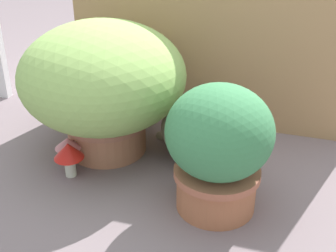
{
  "coord_description": "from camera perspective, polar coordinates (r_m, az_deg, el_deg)",
  "views": [
    {
      "loc": [
        0.49,
        -1.24,
        0.93
      ],
      "look_at": [
        0.08,
        0.09,
        0.18
      ],
      "focal_mm": 48.22,
      "sensor_mm": 36.0,
      "label": 1
    }
  ],
  "objects": [
    {
      "name": "ground_plane",
      "position": [
        1.63,
        -3.72,
        -6.65
      ],
      "size": [
        6.0,
        6.0,
        0.0
      ],
      "primitive_type": "plane",
      "color": "slate"
    },
    {
      "name": "cardboard_backdrop",
      "position": [
        1.87,
        5.51,
        10.97
      ],
      "size": [
        1.21,
        0.03,
        0.76
      ],
      "primitive_type": "cube",
      "color": "tan",
      "rests_on": "ground"
    },
    {
      "name": "grass_planter",
      "position": [
        1.68,
        -8.18,
        5.63
      ],
      "size": [
        0.61,
        0.61,
        0.51
      ],
      "color": "#AB6D4E",
      "rests_on": "ground"
    },
    {
      "name": "leafy_planter",
      "position": [
        1.38,
        6.41,
        -2.57
      ],
      "size": [
        0.33,
        0.33,
        0.42
      ],
      "color": "#AB6442",
      "rests_on": "ground"
    },
    {
      "name": "cat",
      "position": [
        1.67,
        3.36,
        -0.79
      ],
      "size": [
        0.35,
        0.28,
        0.32
      ],
      "color": "gray",
      "rests_on": "ground"
    },
    {
      "name": "mushroom_ornament_red",
      "position": [
        1.63,
        -12.45,
        -3.34
      ],
      "size": [
        0.11,
        0.11,
        0.13
      ],
      "color": "silver",
      "rests_on": "ground"
    },
    {
      "name": "mushroom_ornament_pink",
      "position": [
        1.68,
        -12.47,
        -2.4
      ],
      "size": [
        0.1,
        0.1,
        0.12
      ],
      "color": "silver",
      "rests_on": "ground"
    }
  ]
}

